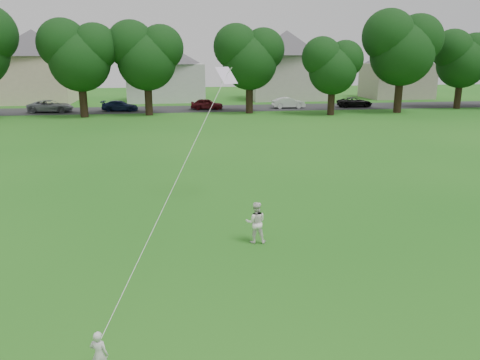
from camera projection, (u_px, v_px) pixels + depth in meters
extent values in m
plane|color=#195E15|center=(175.00, 291.00, 11.77)|extent=(160.00, 160.00, 0.00)
cube|color=#2D2D30|center=(167.00, 109.00, 51.87)|extent=(90.00, 7.00, 0.01)
imported|color=silver|center=(99.00, 355.00, 8.51)|extent=(0.40, 0.32, 0.95)
imported|color=white|center=(256.00, 222.00, 14.69)|extent=(0.71, 0.59, 1.34)
plane|color=silver|center=(226.00, 75.00, 17.68)|extent=(1.02, 0.93, 0.61)
cylinder|color=white|center=(185.00, 162.00, 13.07)|extent=(0.01, 0.01, 11.73)
cylinder|color=black|center=(83.00, 99.00, 44.83)|extent=(0.75, 0.75, 3.56)
cylinder|color=black|center=(148.00, 97.00, 46.35)|extent=(0.74, 0.74, 3.54)
cylinder|color=black|center=(249.00, 96.00, 47.96)|extent=(0.74, 0.74, 3.45)
cylinder|color=black|center=(331.00, 100.00, 46.62)|extent=(0.69, 0.69, 2.95)
cylinder|color=black|center=(398.00, 93.00, 48.42)|extent=(0.78, 0.78, 4.01)
cylinder|color=black|center=(458.00, 93.00, 52.31)|extent=(0.73, 0.73, 3.34)
imported|color=gray|center=(51.00, 106.00, 48.96)|extent=(4.57, 2.18, 1.26)
imported|color=#172248|center=(120.00, 106.00, 50.03)|extent=(4.00, 2.06, 1.11)
imported|color=#511015|center=(207.00, 104.00, 51.41)|extent=(3.69, 1.84, 1.21)
imported|color=white|center=(288.00, 103.00, 52.78)|extent=(3.69, 1.30, 1.21)
imported|color=black|center=(355.00, 102.00, 53.96)|extent=(4.02, 1.89, 1.11)
cube|color=beige|center=(36.00, 80.00, 58.32)|extent=(8.58, 7.43, 5.72)
pyramid|color=#4A474C|center=(31.00, 29.00, 56.77)|extent=(12.37, 12.37, 3.15)
cube|color=silver|center=(166.00, 83.00, 60.81)|extent=(9.66, 6.98, 4.75)
pyramid|color=#4A474C|center=(164.00, 43.00, 59.53)|extent=(13.94, 13.94, 2.61)
cube|color=#BBB5A7|center=(286.00, 78.00, 63.05)|extent=(9.66, 7.45, 5.82)
pyramid|color=#4A474C|center=(287.00, 30.00, 61.48)|extent=(13.93, 13.93, 3.20)
cube|color=#A49988|center=(397.00, 81.00, 65.56)|extent=(8.49, 6.77, 4.73)
pyramid|color=#4A474C|center=(400.00, 44.00, 64.29)|extent=(12.24, 12.24, 2.60)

